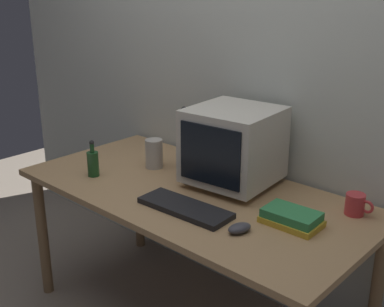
# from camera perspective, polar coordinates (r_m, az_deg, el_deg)

# --- Properties ---
(back_wall) EXTENTS (4.00, 0.08, 2.50)m
(back_wall) POSITION_cam_1_polar(r_m,az_deg,el_deg) (2.50, 7.33, 9.99)
(back_wall) COLOR beige
(back_wall) RESTS_ON ground
(desk) EXTENTS (1.67, 0.81, 0.73)m
(desk) POSITION_cam_1_polar(r_m,az_deg,el_deg) (2.33, 0.00, -6.05)
(desk) COLOR tan
(desk) RESTS_ON ground
(crt_monitor) EXTENTS (0.41, 0.42, 0.37)m
(crt_monitor) POSITION_cam_1_polar(r_m,az_deg,el_deg) (2.30, 4.78, 0.87)
(crt_monitor) COLOR beige
(crt_monitor) RESTS_ON desk
(keyboard) EXTENTS (0.43, 0.17, 0.02)m
(keyboard) POSITION_cam_1_polar(r_m,az_deg,el_deg) (2.10, -0.81, -6.26)
(keyboard) COLOR black
(keyboard) RESTS_ON desk
(computer_mouse) EXTENTS (0.09, 0.11, 0.04)m
(computer_mouse) POSITION_cam_1_polar(r_m,az_deg,el_deg) (1.93, 5.49, -8.54)
(computer_mouse) COLOR #3F3F47
(computer_mouse) RESTS_ON desk
(bottle_tall) EXTENTS (0.08, 0.08, 0.33)m
(bottle_tall) POSITION_cam_1_polar(r_m,az_deg,el_deg) (2.49, -0.88, 0.79)
(bottle_tall) COLOR #472314
(bottle_tall) RESTS_ON desk
(bottle_short) EXTENTS (0.06, 0.06, 0.19)m
(bottle_short) POSITION_cam_1_polar(r_m,az_deg,el_deg) (2.48, -11.32, -1.04)
(bottle_short) COLOR #1E4C23
(bottle_short) RESTS_ON desk
(book_stack) EXTENTS (0.23, 0.15, 0.06)m
(book_stack) POSITION_cam_1_polar(r_m,az_deg,el_deg) (2.02, 11.37, -7.26)
(book_stack) COLOR gold
(book_stack) RESTS_ON desk
(mug) EXTENTS (0.12, 0.08, 0.09)m
(mug) POSITION_cam_1_polar(r_m,az_deg,el_deg) (2.16, 18.31, -5.58)
(mug) COLOR #CC383D
(mug) RESTS_ON desk
(metal_canister) EXTENTS (0.09, 0.09, 0.15)m
(metal_canister) POSITION_cam_1_polar(r_m,az_deg,el_deg) (2.55, -4.39, -0.01)
(metal_canister) COLOR #B7B2A8
(metal_canister) RESTS_ON desk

